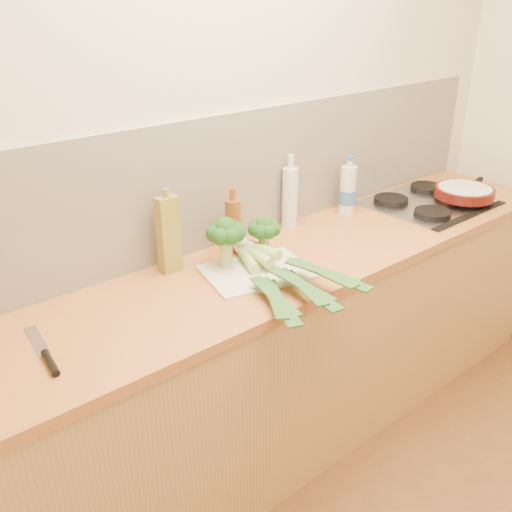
{
  "coord_description": "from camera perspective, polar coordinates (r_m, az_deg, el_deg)",
  "views": [
    {
      "loc": [
        -1.36,
        -0.3,
        1.89
      ],
      "look_at": [
        -0.19,
        1.1,
        1.02
      ],
      "focal_mm": 40.0,
      "sensor_mm": 36.0,
      "label": 1
    }
  ],
  "objects": [
    {
      "name": "room_shell",
      "position": [
        2.37,
        -2.55,
        7.68
      ],
      "size": [
        3.5,
        3.5,
        3.5
      ],
      "color": "beige",
      "rests_on": "ground"
    },
    {
      "name": "counter",
      "position": [
        2.49,
        1.91,
        -9.93
      ],
      "size": [
        3.2,
        0.62,
        0.9
      ],
      "color": "#B4884B",
      "rests_on": "ground"
    },
    {
      "name": "gas_hob",
      "position": [
        2.98,
        16.99,
        5.17
      ],
      "size": [
        0.58,
        0.5,
        0.04
      ],
      "color": "silver",
      "rests_on": "counter"
    },
    {
      "name": "chopping_board",
      "position": [
        2.17,
        0.1,
        -1.58
      ],
      "size": [
        0.45,
        0.37,
        0.01
      ],
      "primitive_type": "cube",
      "rotation": [
        0.0,
        0.0,
        -0.23
      ],
      "color": "beige",
      "rests_on": "counter"
    },
    {
      "name": "broccoli_left",
      "position": [
        2.14,
        -3.03,
        2.29
      ],
      "size": [
        0.15,
        0.15,
        0.2
      ],
      "color": "#9CAA63",
      "rests_on": "chopping_board"
    },
    {
      "name": "broccoli_right",
      "position": [
        2.22,
        0.81,
        2.69
      ],
      "size": [
        0.13,
        0.13,
        0.18
      ],
      "color": "#9CAA63",
      "rests_on": "chopping_board"
    },
    {
      "name": "leek_front",
      "position": [
        2.13,
        -0.22,
        -1.18
      ],
      "size": [
        0.31,
        0.67,
        0.04
      ],
      "rotation": [
        0.0,
        0.0,
        -0.39
      ],
      "color": "white",
      "rests_on": "chopping_board"
    },
    {
      "name": "leek_mid",
      "position": [
        2.11,
        1.7,
        -0.96
      ],
      "size": [
        0.15,
        0.63,
        0.04
      ],
      "rotation": [
        0.0,
        0.0,
        -0.15
      ],
      "color": "white",
      "rests_on": "chopping_board"
    },
    {
      "name": "leek_back",
      "position": [
        2.13,
        2.86,
        -0.18
      ],
      "size": [
        0.14,
        0.62,
        0.04
      ],
      "rotation": [
        0.0,
        0.0,
        0.13
      ],
      "color": "white",
      "rests_on": "chopping_board"
    },
    {
      "name": "chefs_knife",
      "position": [
        1.8,
        -20.19,
        -9.46
      ],
      "size": [
        0.07,
        0.31,
        0.02
      ],
      "rotation": [
        0.0,
        0.0,
        -0.12
      ],
      "color": "silver",
      "rests_on": "counter"
    },
    {
      "name": "skillet",
      "position": [
        3.03,
        20.13,
        6.04
      ],
      "size": [
        0.42,
        0.29,
        0.05
      ],
      "rotation": [
        0.0,
        0.0,
        0.24
      ],
      "color": "#450F0B",
      "rests_on": "gas_hob"
    },
    {
      "name": "oil_tin",
      "position": [
        2.15,
        -8.73,
        2.17
      ],
      "size": [
        0.08,
        0.05,
        0.33
      ],
      "color": "#9B9A33",
      "rests_on": "counter"
    },
    {
      "name": "glass_bottle",
      "position": [
        2.55,
        3.4,
        5.93
      ],
      "size": [
        0.07,
        0.07,
        0.33
      ],
      "color": "silver",
      "rests_on": "counter"
    },
    {
      "name": "amber_bottle",
      "position": [
        2.31,
        -2.3,
        3.13
      ],
      "size": [
        0.06,
        0.06,
        0.27
      ],
      "color": "brown",
      "rests_on": "counter"
    },
    {
      "name": "water_bottle",
      "position": [
        2.75,
        9.14,
        6.42
      ],
      "size": [
        0.08,
        0.08,
        0.26
      ],
      "color": "silver",
      "rests_on": "counter"
    }
  ]
}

